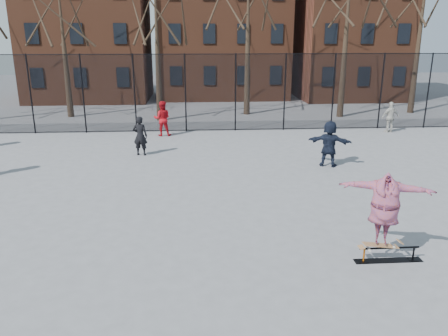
{
  "coord_description": "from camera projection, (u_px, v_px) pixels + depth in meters",
  "views": [
    {
      "loc": [
        -0.99,
        -9.78,
        4.82
      ],
      "look_at": [
        -0.21,
        1.5,
        1.4
      ],
      "focal_mm": 35.0,
      "sensor_mm": 36.0,
      "label": 1
    }
  ],
  "objects": [
    {
      "name": "bystander_white",
      "position": [
        390.0,
        117.0,
        22.64
      ],
      "size": [
        0.97,
        0.49,
        1.59
      ],
      "primitive_type": "imported",
      "rotation": [
        0.0,
        0.0,
        3.25
      ],
      "color": "beige",
      "rests_on": "ground"
    },
    {
      "name": "skateboard",
      "position": [
        380.0,
        245.0,
        9.64
      ],
      "size": [
        0.85,
        0.2,
        0.1
      ],
      "primitive_type": null,
      "color": "olive",
      "rests_on": "skate_rail"
    },
    {
      "name": "bystander_navy",
      "position": [
        329.0,
        144.0,
        16.66
      ],
      "size": [
        1.73,
        1.13,
        1.78
      ],
      "primitive_type": "imported",
      "rotation": [
        0.0,
        0.0,
        2.74
      ],
      "color": "#181E30",
      "rests_on": "ground"
    },
    {
      "name": "bystander_black",
      "position": [
        140.0,
        136.0,
        18.24
      ],
      "size": [
        0.67,
        0.51,
        1.66
      ],
      "primitive_type": "imported",
      "rotation": [
        0.0,
        0.0,
        2.94
      ],
      "color": "black",
      "rests_on": "ground"
    },
    {
      "name": "skater",
      "position": [
        385.0,
        209.0,
        9.39
      ],
      "size": [
        2.06,
        1.15,
        1.62
      ],
      "primitive_type": "imported",
      "rotation": [
        0.0,
        0.0,
        -0.33
      ],
      "color": "purple",
      "rests_on": "skateboard"
    },
    {
      "name": "bystander_red",
      "position": [
        162.0,
        119.0,
        21.83
      ],
      "size": [
        0.86,
        0.67,
        1.75
      ],
      "primitive_type": "imported",
      "rotation": [
        0.0,
        0.0,
        3.16
      ],
      "color": "#B51018",
      "rests_on": "ground"
    },
    {
      "name": "skate_rail",
      "position": [
        389.0,
        255.0,
        9.73
      ],
      "size": [
        1.53,
        0.23,
        0.34
      ],
      "color": "black",
      "rests_on": "ground"
    },
    {
      "name": "rowhouses",
      "position": [
        214.0,
        20.0,
        33.92
      ],
      "size": [
        29.0,
        7.0,
        13.0
      ],
      "color": "brown",
      "rests_on": "ground"
    },
    {
      "name": "fence",
      "position": [
        212.0,
        92.0,
        22.61
      ],
      "size": [
        34.03,
        0.07,
        4.0
      ],
      "color": "black",
      "rests_on": "ground"
    },
    {
      "name": "ground",
      "position": [
        236.0,
        239.0,
        10.8
      ],
      "size": [
        100.0,
        100.0,
        0.0
      ],
      "primitive_type": "plane",
      "color": "slate"
    }
  ]
}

